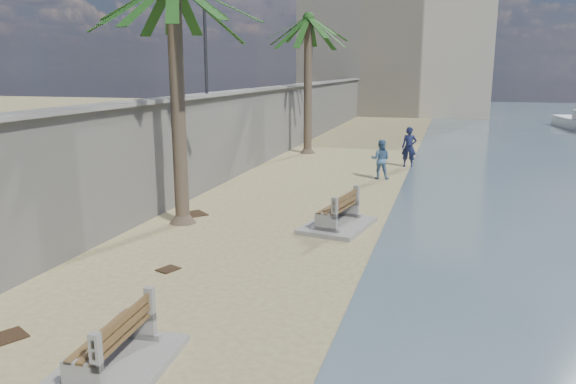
{
  "coord_description": "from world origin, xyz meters",
  "views": [
    {
      "loc": [
        3.71,
        -7.5,
        4.54
      ],
      "look_at": [
        -0.5,
        7.0,
        1.2
      ],
      "focal_mm": 35.0,
      "sensor_mm": 36.0,
      "label": 1
    }
  ],
  "objects_px": {
    "bench_near": "(113,346)",
    "person_a": "(409,144)",
    "person_b": "(381,157)",
    "bench_far": "(338,213)",
    "palm_back": "(308,20)"
  },
  "relations": [
    {
      "from": "bench_near",
      "to": "bench_far",
      "type": "relative_size",
      "value": 0.89
    },
    {
      "from": "bench_near",
      "to": "palm_back",
      "type": "relative_size",
      "value": 0.3
    },
    {
      "from": "person_a",
      "to": "person_b",
      "type": "bearing_deg",
      "value": -105.89
    },
    {
      "from": "bench_near",
      "to": "bench_far",
      "type": "height_order",
      "value": "bench_far"
    },
    {
      "from": "bench_near",
      "to": "person_b",
      "type": "relative_size",
      "value": 1.3
    },
    {
      "from": "bench_far",
      "to": "bench_near",
      "type": "bearing_deg",
      "value": -101.31
    },
    {
      "from": "bench_near",
      "to": "person_a",
      "type": "height_order",
      "value": "person_a"
    },
    {
      "from": "palm_back",
      "to": "person_b",
      "type": "xyz_separation_m",
      "value": [
        4.71,
        -6.2,
        -6.07
      ]
    },
    {
      "from": "bench_near",
      "to": "person_a",
      "type": "relative_size",
      "value": 1.11
    },
    {
      "from": "bench_near",
      "to": "palm_back",
      "type": "bearing_deg",
      "value": 96.79
    },
    {
      "from": "palm_back",
      "to": "person_a",
      "type": "xyz_separation_m",
      "value": [
        5.63,
        -2.88,
        -5.91
      ]
    },
    {
      "from": "bench_near",
      "to": "bench_far",
      "type": "bearing_deg",
      "value": 78.69
    },
    {
      "from": "person_a",
      "to": "palm_back",
      "type": "bearing_deg",
      "value": 152.42
    },
    {
      "from": "bench_near",
      "to": "bench_far",
      "type": "xyz_separation_m",
      "value": [
        1.74,
        8.72,
        0.03
      ]
    },
    {
      "from": "person_a",
      "to": "person_b",
      "type": "distance_m",
      "value": 3.45
    }
  ]
}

